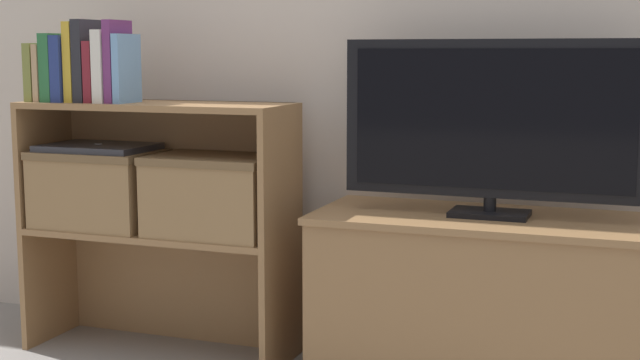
{
  "coord_description": "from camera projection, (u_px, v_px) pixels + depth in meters",
  "views": [
    {
      "loc": [
        0.9,
        -2.29,
        0.96
      ],
      "look_at": [
        0.0,
        0.15,
        0.59
      ],
      "focal_mm": 50.0,
      "sensor_mm": 36.0,
      "label": 1
    }
  ],
  "objects": [
    {
      "name": "book_forest",
      "position": [
        58.0,
        68.0,
        2.84
      ],
      "size": [
        0.04,
        0.14,
        0.21
      ],
      "color": "#286638",
      "rests_on": "bookshelf_upper_tier"
    },
    {
      "name": "storage_basket_left",
      "position": [
        100.0,
        185.0,
        2.89
      ],
      "size": [
        0.39,
        0.27,
        0.25
      ],
      "color": "#937047",
      "rests_on": "bookshelf_lower_tier"
    },
    {
      "name": "book_skyblue",
      "position": [
        127.0,
        69.0,
        2.75
      ],
      "size": [
        0.02,
        0.13,
        0.21
      ],
      "color": "#709ECC",
      "rests_on": "bookshelf_upper_tier"
    },
    {
      "name": "book_mustard",
      "position": [
        78.0,
        62.0,
        2.81
      ],
      "size": [
        0.03,
        0.13,
        0.25
      ],
      "color": "gold",
      "rests_on": "bookshelf_upper_tier"
    },
    {
      "name": "tv_stand",
      "position": [
        487.0,
        301.0,
        2.57
      ],
      "size": [
        1.0,
        0.44,
        0.5
      ],
      "color": "olive",
      "rests_on": "ground_plane"
    },
    {
      "name": "tv",
      "position": [
        492.0,
        122.0,
        2.49
      ],
      "size": [
        0.85,
        0.14,
        0.5
      ],
      "color": "black",
      "rests_on": "tv_stand"
    },
    {
      "name": "book_maroon",
      "position": [
        98.0,
        72.0,
        2.79
      ],
      "size": [
        0.03,
        0.13,
        0.19
      ],
      "color": "maroon",
      "rests_on": "bookshelf_upper_tier"
    },
    {
      "name": "book_charcoal",
      "position": [
        88.0,
        61.0,
        2.8
      ],
      "size": [
        0.03,
        0.13,
        0.26
      ],
      "color": "#232328",
      "rests_on": "bookshelf_upper_tier"
    },
    {
      "name": "book_olive",
      "position": [
        41.0,
        72.0,
        2.86
      ],
      "size": [
        0.03,
        0.15,
        0.18
      ],
      "color": "olive",
      "rests_on": "bookshelf_upper_tier"
    },
    {
      "name": "bookshelf_lower_tier",
      "position": [
        169.0,
        269.0,
        2.92
      ],
      "size": [
        0.87,
        0.31,
        0.4
      ],
      "color": "olive",
      "rests_on": "ground_plane"
    },
    {
      "name": "laptop",
      "position": [
        98.0,
        147.0,
        2.87
      ],
      "size": [
        0.34,
        0.25,
        0.02
      ],
      "color": "#2D2D33",
      "rests_on": "storage_basket_left"
    },
    {
      "name": "book_navy",
      "position": [
        68.0,
        69.0,
        2.82
      ],
      "size": [
        0.04,
        0.15,
        0.21
      ],
      "color": "navy",
      "rests_on": "bookshelf_upper_tier"
    },
    {
      "name": "bookshelf_upper_tier",
      "position": [
        166.0,
        146.0,
        2.86
      ],
      "size": [
        0.87,
        0.31,
        0.4
      ],
      "color": "olive",
      "rests_on": "bookshelf_lower_tier"
    },
    {
      "name": "book_tan",
      "position": [
        49.0,
        73.0,
        2.85
      ],
      "size": [
        0.02,
        0.15,
        0.18
      ],
      "color": "tan",
      "rests_on": "bookshelf_upper_tier"
    },
    {
      "name": "storage_basket_right",
      "position": [
        214.0,
        192.0,
        2.74
      ],
      "size": [
        0.39,
        0.27,
        0.25
      ],
      "color": "#937047",
      "rests_on": "bookshelf_lower_tier"
    },
    {
      "name": "book_ivory",
      "position": [
        109.0,
        66.0,
        2.77
      ],
      "size": [
        0.04,
        0.14,
        0.22
      ],
      "color": "silver",
      "rests_on": "bookshelf_upper_tier"
    },
    {
      "name": "book_plum",
      "position": [
        118.0,
        62.0,
        2.76
      ],
      "size": [
        0.03,
        0.13,
        0.25
      ],
      "color": "#6B2D66",
      "rests_on": "bookshelf_upper_tier"
    }
  ]
}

